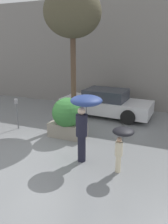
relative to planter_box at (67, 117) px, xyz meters
name	(u,v)px	position (x,y,z in m)	size (l,w,h in m)	color
ground_plane	(35,149)	(-0.58, -1.42, -0.82)	(40.00, 40.00, 0.00)	slate
building_facade	(97,54)	(-0.58, 5.08, 2.18)	(18.00, 0.30, 6.00)	gray
planter_box	(67,117)	(0.00, 0.00, 0.00)	(1.48, 1.17, 1.59)	gray
person_adult	(85,112)	(1.31, -1.45, 0.77)	(0.95, 0.95, 2.09)	#1E1E2D
person_child	(122,139)	(2.52, -1.72, 0.21)	(0.59, 0.59, 1.36)	beige
parked_car_near	(106,103)	(0.56, 3.31, -0.19)	(4.68, 2.25, 1.35)	silver
street_tree	(73,14)	(-0.36, 1.39, 3.86)	(2.32, 2.32, 5.72)	brown
parking_meter	(17,108)	(-2.40, -0.02, 0.13)	(0.14, 0.14, 1.33)	#595B60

